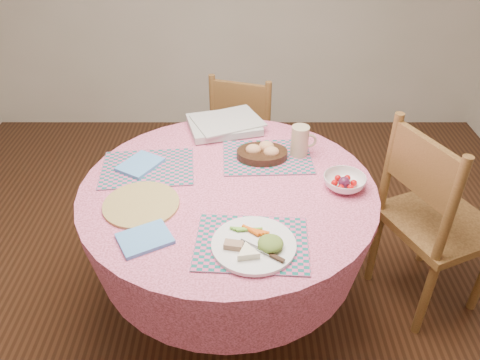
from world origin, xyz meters
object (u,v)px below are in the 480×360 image
object	(u,v)px
latte_mug	(300,141)
chair_back	(246,134)
dinner_plate	(256,244)
fruit_bowl	(344,182)
bread_bowl	(263,152)
chair_right	(432,218)
wicker_trivet	(141,204)
dining_table	(229,222)

from	to	relation	value
latte_mug	chair_back	bearing A→B (deg)	107.98
dinner_plate	fruit_bowl	xyz separation A→B (m)	(0.38, 0.37, 0.01)
bread_bowl	fruit_bowl	distance (m)	0.40
chair_back	dinner_plate	xyz separation A→B (m)	(0.02, -1.35, 0.32)
chair_right	dinner_plate	bearing A→B (deg)	95.11
wicker_trivet	latte_mug	bearing A→B (deg)	29.68
chair_right	fruit_bowl	distance (m)	0.53
latte_mug	dining_table	bearing A→B (deg)	-142.93
wicker_trivet	dining_table	bearing A→B (deg)	21.47
dining_table	chair_back	size ratio (longest dim) A/B	1.42
chair_back	fruit_bowl	bearing A→B (deg)	129.27
dinner_plate	wicker_trivet	bearing A→B (deg)	151.07
chair_right	bread_bowl	distance (m)	0.83
wicker_trivet	dinner_plate	world-z (taller)	dinner_plate
bread_bowl	chair_back	bearing A→B (deg)	95.00
chair_back	dinner_plate	size ratio (longest dim) A/B	2.92
chair_right	bread_bowl	bearing A→B (deg)	56.02
dinner_plate	bread_bowl	xyz separation A→B (m)	(0.05, 0.59, 0.01)
dining_table	chair_right	size ratio (longest dim) A/B	1.25
chair_back	wicker_trivet	world-z (taller)	chair_back
dining_table	chair_right	xyz separation A→B (m)	(0.93, 0.07, -0.04)
dining_table	dinner_plate	xyz separation A→B (m)	(0.10, -0.38, 0.22)
dining_table	dinner_plate	size ratio (longest dim) A/B	4.15
bread_bowl	latte_mug	bearing A→B (deg)	9.00
chair_right	bread_bowl	xyz separation A→B (m)	(-0.78, 0.14, 0.27)
chair_back	dining_table	bearing A→B (deg)	102.36
dining_table	dinner_plate	bearing A→B (deg)	-74.55
dining_table	latte_mug	world-z (taller)	latte_mug
chair_right	chair_back	world-z (taller)	chair_right
chair_back	fruit_bowl	distance (m)	1.11
chair_back	latte_mug	world-z (taller)	latte_mug
dinner_plate	latte_mug	xyz separation A→B (m)	(0.22, 0.62, 0.06)
dinner_plate	bread_bowl	bearing A→B (deg)	85.46
dinner_plate	latte_mug	bearing A→B (deg)	70.71
dining_table	chair_back	distance (m)	0.98
dinner_plate	dining_table	bearing A→B (deg)	105.45
wicker_trivet	chair_right	bearing A→B (deg)	9.25
dining_table	chair_right	distance (m)	0.93
dinner_plate	fruit_bowl	world-z (taller)	dinner_plate
dining_table	fruit_bowl	world-z (taller)	fruit_bowl
chair_right	dinner_plate	size ratio (longest dim) A/B	3.31
dining_table	wicker_trivet	size ratio (longest dim) A/B	4.13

